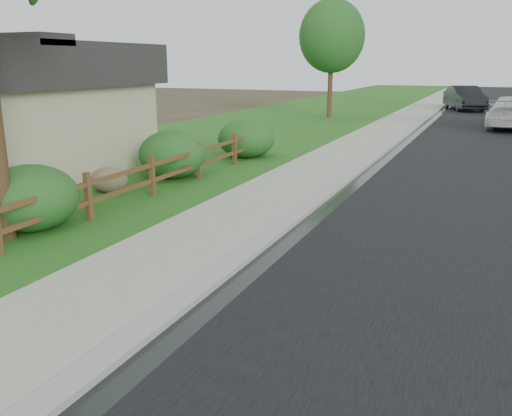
% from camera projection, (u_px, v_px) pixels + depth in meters
% --- Properties ---
extents(ground, '(120.00, 120.00, 0.00)m').
position_uv_depth(ground, '(32.00, 389.00, 5.76)').
color(ground, '#3A321F').
extents(road, '(8.00, 90.00, 0.02)m').
position_uv_depth(road, '(501.00, 116.00, 34.93)').
color(road, black).
rests_on(road, ground).
extents(curb, '(0.40, 90.00, 0.12)m').
position_uv_depth(curb, '(434.00, 113.00, 36.54)').
color(curb, gray).
rests_on(curb, ground).
extents(wet_gutter, '(0.50, 90.00, 0.00)m').
position_uv_depth(wet_gutter, '(439.00, 113.00, 36.42)').
color(wet_gutter, black).
rests_on(wet_gutter, road).
extents(sidewalk, '(2.20, 90.00, 0.10)m').
position_uv_depth(sidewalk, '(414.00, 112.00, 37.05)').
color(sidewalk, gray).
rests_on(sidewalk, ground).
extents(grass_strip, '(1.60, 90.00, 0.06)m').
position_uv_depth(grass_strip, '(386.00, 111.00, 37.79)').
color(grass_strip, '#1A5919').
rests_on(grass_strip, ground).
extents(lawn_near, '(9.00, 90.00, 0.04)m').
position_uv_depth(lawn_near, '(315.00, 109.00, 39.80)').
color(lawn_near, '#1A5919').
rests_on(lawn_near, ground).
extents(ranch_fence, '(0.12, 16.92, 1.10)m').
position_uv_depth(ranch_fence, '(123.00, 183.00, 12.65)').
color(ranch_fence, '#532B1B').
rests_on(ranch_fence, ground).
extents(dark_car_far, '(3.41, 5.46, 1.70)m').
position_uv_depth(dark_car_far, '(465.00, 98.00, 38.88)').
color(dark_car_far, black).
rests_on(dark_car_far, road).
extents(boulder, '(1.13, 0.89, 0.70)m').
position_uv_depth(boulder, '(110.00, 180.00, 14.29)').
color(boulder, brown).
rests_on(boulder, ground).
extents(shrub_b, '(2.29, 2.29, 1.36)m').
position_uv_depth(shrub_b, '(30.00, 198.00, 11.05)').
color(shrub_b, '#1E4D1B').
rests_on(shrub_b, ground).
extents(shrub_c, '(2.15, 2.15, 1.43)m').
position_uv_depth(shrub_c, '(172.00, 154.00, 16.03)').
color(shrub_c, '#1E4D1B').
rests_on(shrub_c, ground).
extents(shrub_d, '(2.30, 2.30, 1.40)m').
position_uv_depth(shrub_d, '(246.00, 139.00, 19.47)').
color(shrub_d, '#1E4D1B').
rests_on(shrub_d, ground).
extents(tree_mid_left, '(3.93, 3.93, 7.02)m').
position_uv_depth(tree_mid_left, '(332.00, 36.00, 32.30)').
color(tree_mid_left, '#372B16').
rests_on(tree_mid_left, ground).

